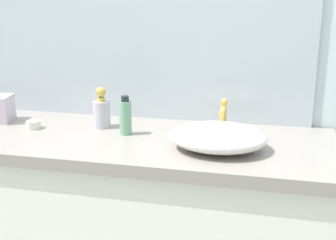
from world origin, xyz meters
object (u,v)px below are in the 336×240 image
at_px(candle_jar, 34,125).
at_px(lotion_bottle, 125,117).
at_px(sink_basin, 218,137).
at_px(soap_dispenser, 102,111).

bearing_deg(candle_jar, lotion_bottle, 1.65).
distance_m(sink_basin, lotion_bottle, 0.39).
xyz_separation_m(lotion_bottle, candle_jar, (-0.40, -0.01, -0.05)).
relative_size(sink_basin, lotion_bottle, 2.21).
xyz_separation_m(sink_basin, soap_dispenser, (-0.50, 0.17, 0.02)).
distance_m(soap_dispenser, candle_jar, 0.29).
bearing_deg(soap_dispenser, candle_jar, -162.54).
distance_m(sink_basin, soap_dispenser, 0.53).
distance_m(lotion_bottle, candle_jar, 0.40).
xyz_separation_m(soap_dispenser, lotion_bottle, (0.13, -0.07, 0.00)).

